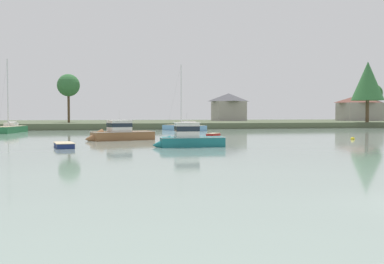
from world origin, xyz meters
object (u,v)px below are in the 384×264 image
sailboat_skyblue (184,129)px  cruiser_wood (116,136)px  cruiser_teal (186,141)px  sailboat_green (10,131)px  dinghy_red (213,135)px  mooring_buoy_yellow (353,139)px  dinghy_navy (64,146)px

sailboat_skyblue → cruiser_wood: sailboat_skyblue is taller
cruiser_teal → sailboat_green: sailboat_green is taller
cruiser_wood → sailboat_green: size_ratio=0.67×
sailboat_skyblue → cruiser_teal: 41.98m
dinghy_red → mooring_buoy_yellow: 19.29m
dinghy_red → sailboat_skyblue: (-0.17, 20.51, 0.16)m
cruiser_teal → sailboat_green: bearing=120.8°
dinghy_red → sailboat_green: sailboat_green is taller
dinghy_red → mooring_buoy_yellow: bearing=-44.4°
cruiser_wood → dinghy_navy: bearing=-116.0°
dinghy_red → sailboat_skyblue: bearing=90.5°
dinghy_red → dinghy_navy: dinghy_navy is taller
sailboat_skyblue → mooring_buoy_yellow: 36.76m
sailboat_skyblue → sailboat_green: 30.69m
dinghy_navy → sailboat_green: 37.60m
cruiser_teal → mooring_buoy_yellow: 23.27m
dinghy_red → cruiser_teal: cruiser_teal is taller
cruiser_teal → dinghy_navy: 11.16m
dinghy_red → dinghy_navy: bearing=-135.3°
sailboat_green → mooring_buoy_yellow: 53.69m
dinghy_navy → mooring_buoy_yellow: bearing=9.7°
sailboat_green → mooring_buoy_yellow: sailboat_green is taller
sailboat_skyblue → dinghy_navy: (-19.25, -39.71, -0.12)m
cruiser_wood → dinghy_navy: 11.81m
sailboat_green → mooring_buoy_yellow: (44.40, -30.20, -0.20)m
sailboat_skyblue → cruiser_wood: 32.32m
dinghy_navy → sailboat_green: sailboat_green is taller
cruiser_wood → sailboat_green: sailboat_green is taller
sailboat_skyblue → cruiser_wood: (-14.06, -29.10, 0.24)m
dinghy_red → dinghy_navy: (-19.41, -19.20, 0.04)m
sailboat_skyblue → mooring_buoy_yellow: size_ratio=24.89×
dinghy_navy → mooring_buoy_yellow: size_ratio=7.14×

